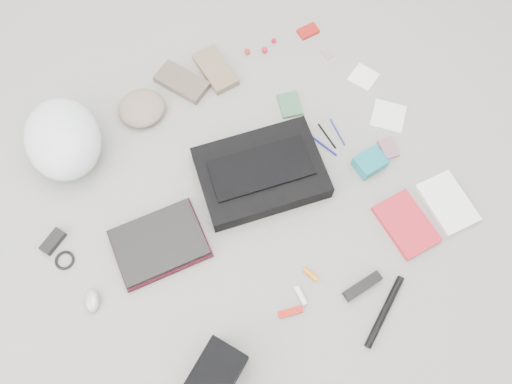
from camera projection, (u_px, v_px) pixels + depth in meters
ground_plane at (256, 197)px, 1.98m from camera, size 4.00×4.00×0.00m
messenger_bag at (261, 173)px, 1.97m from camera, size 0.56×0.47×0.08m
bag_flap at (261, 168)px, 1.93m from camera, size 0.43×0.29×0.01m
laptop_sleeve at (160, 244)px, 1.89m from camera, size 0.38×0.32×0.02m
laptop at (159, 242)px, 1.87m from camera, size 0.37×0.30×0.02m
bike_helmet at (63, 139)px, 1.95m from camera, size 0.37×0.42×0.22m
beanie at (142, 108)px, 2.09m from camera, size 0.24×0.23×0.07m
mitten_left at (182, 82)px, 2.16m from camera, size 0.19×0.25×0.03m
mitten_right at (216, 70)px, 2.19m from camera, size 0.13×0.23×0.03m
power_brick at (53, 241)px, 1.89m from camera, size 0.11×0.08×0.03m
cable_coil at (65, 260)px, 1.87m from camera, size 0.08×0.08×0.01m
mouse at (92, 300)px, 1.81m from camera, size 0.09×0.10×0.03m
camera_bag at (216, 373)px, 1.67m from camera, size 0.24×0.21×0.13m
multitool at (290, 312)px, 1.80m from camera, size 0.09×0.05×0.01m
toiletry_tube_white at (301, 296)px, 1.82m from camera, size 0.03×0.07×0.02m
toiletry_tube_orange at (311, 275)px, 1.85m from camera, size 0.03×0.07×0.02m
u_lock at (362, 286)px, 1.83m from camera, size 0.16×0.05×0.03m
bike_pump at (385, 311)px, 1.79m from camera, size 0.27×0.14×0.03m
book_red at (406, 224)px, 1.92m from camera, size 0.19×0.26×0.03m
book_white at (448, 203)px, 1.95m from camera, size 0.19×0.26×0.02m
notepad at (290, 105)px, 2.13m from camera, size 0.13×0.14×0.01m
pen_blue at (322, 144)px, 2.06m from camera, size 0.05×0.16×0.01m
pen_black at (327, 136)px, 2.08m from camera, size 0.02×0.13×0.01m
pen_navy at (338, 132)px, 2.08m from camera, size 0.04×0.13×0.01m
accordion_wallet at (370, 163)px, 2.00m from camera, size 0.12×0.10×0.06m
card_deck at (388, 148)px, 2.05m from camera, size 0.09×0.11×0.02m
napkin_top at (363, 77)px, 2.19m from camera, size 0.14×0.14×0.01m
napkin_bottom at (388, 116)px, 2.11m from camera, size 0.19×0.19×0.01m
lollipop_a at (247, 52)px, 2.23m from camera, size 0.04×0.04×0.03m
lollipop_b at (265, 50)px, 2.23m from camera, size 0.03×0.03×0.03m
lollipop_c at (274, 41)px, 2.25m from camera, size 0.03×0.03×0.02m
altoids_tin at (308, 31)px, 2.28m from camera, size 0.10×0.07×0.02m
stamp_sheet at (328, 54)px, 2.24m from camera, size 0.04×0.05×0.00m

